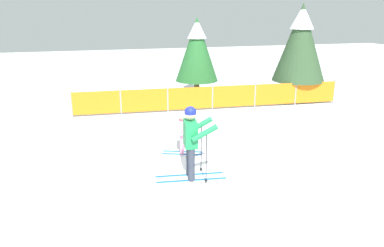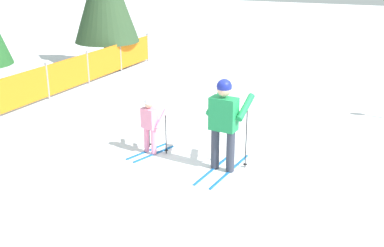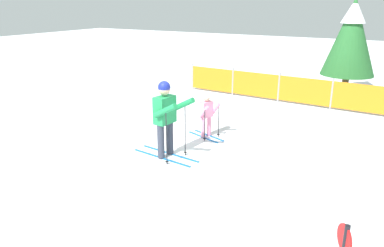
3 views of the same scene
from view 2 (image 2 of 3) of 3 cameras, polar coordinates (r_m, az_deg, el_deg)
The scene contains 4 objects.
ground_plane at distance 8.89m, azimuth 4.29°, elevation -5.03°, with size 60.00×60.00×0.00m, color white.
skier_adult at distance 8.37m, azimuth 3.84°, elevation 0.84°, with size 1.62×0.77×1.69m.
skier_child at distance 9.21m, azimuth -4.99°, elevation 0.27°, with size 1.08×0.62×1.13m.
safety_fence at distance 13.26m, azimuth -16.77°, elevation 4.85°, with size 10.41×0.68×0.99m.
Camera 2 is at (-7.70, -2.41, 3.73)m, focal length 45.00 mm.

